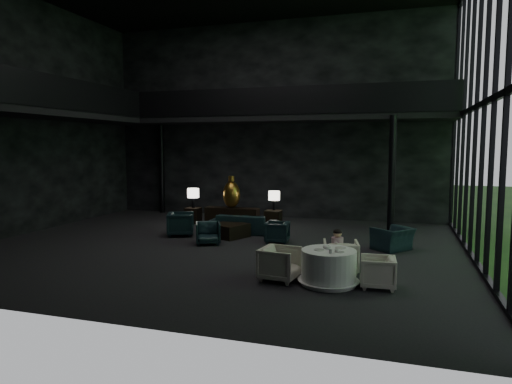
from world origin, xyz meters
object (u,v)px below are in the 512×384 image
(sofa, at_px, (243,220))
(window_armchair, at_px, (393,236))
(side_table_left, at_px, (193,215))
(child, at_px, (337,242))
(coffee_table, at_px, (229,230))
(dining_table, at_px, (329,269))
(console, at_px, (232,216))
(dining_chair_west, at_px, (280,261))
(side_table_right, at_px, (273,219))
(dining_chair_north, at_px, (341,254))
(lounge_armchair_west, at_px, (181,222))
(lounge_armchair_south, at_px, (208,233))
(dining_chair_east, at_px, (378,272))
(table_lamp_right, at_px, (274,196))
(lounge_armchair_east, at_px, (277,232))
(bronze_urn, at_px, (231,194))
(table_lamp_left, at_px, (193,194))

(sofa, bearing_deg, window_armchair, 165.55)
(side_table_left, distance_m, child, 8.22)
(coffee_table, xyz_separation_m, dining_table, (3.83, -4.13, 0.11))
(console, bearing_deg, dining_chair_west, -61.25)
(side_table_right, relative_size, dining_chair_north, 0.71)
(side_table_right, bearing_deg, lounge_armchair_west, -135.78)
(lounge_armchair_south, bearing_deg, dining_chair_north, -49.13)
(side_table_right, height_order, lounge_armchair_west, lounge_armchair_west)
(console, height_order, dining_chair_north, dining_chair_north)
(dining_table, xyz_separation_m, dining_chair_east, (1.02, 0.07, 0.02))
(side_table_right, bearing_deg, table_lamp_right, 90.00)
(sofa, relative_size, coffee_table, 2.35)
(lounge_armchair_south, xyz_separation_m, child, (4.13, -2.00, 0.39))
(console, distance_m, dining_chair_east, 8.36)
(side_table_left, xyz_separation_m, window_armchair, (7.42, -2.54, 0.11))
(table_lamp_right, distance_m, lounge_armchair_west, 3.64)
(side_table_right, distance_m, lounge_armchair_west, 3.50)
(lounge_armchair_east, height_order, dining_chair_west, dining_chair_west)
(lounge_armchair_south, relative_size, coffee_table, 0.71)
(child, bearing_deg, lounge_armchair_south, -25.87)
(side_table_left, relative_size, dining_chair_east, 0.85)
(lounge_armchair_south, height_order, child, child)
(sofa, relative_size, lounge_armchair_west, 2.49)
(bronze_urn, xyz_separation_m, dining_table, (4.54, -6.26, -0.83))
(table_lamp_left, distance_m, lounge_armchair_south, 4.05)
(table_lamp_left, bearing_deg, lounge_armchair_west, -74.20)
(window_armchair, relative_size, dining_chair_east, 1.35)
(bronze_urn, distance_m, coffee_table, 2.44)
(table_lamp_left, height_order, child, table_lamp_left)
(table_lamp_right, xyz_separation_m, lounge_armchair_west, (-2.50, -2.56, -0.65))
(dining_table, xyz_separation_m, child, (0.06, 0.94, 0.42))
(side_table_right, relative_size, table_lamp_right, 0.88)
(side_table_right, distance_m, dining_chair_north, 6.10)
(lounge_armchair_south, bearing_deg, side_table_right, 46.67)
(side_table_left, xyz_separation_m, child, (6.21, -5.37, 0.45))
(table_lamp_right, distance_m, dining_table, 7.12)
(lounge_armchair_west, bearing_deg, dining_chair_west, -154.31)
(lounge_armchair_east, bearing_deg, sofa, -132.37)
(bronze_urn, bearing_deg, dining_chair_west, -61.06)
(lounge_armchair_east, distance_m, dining_chair_east, 4.85)
(table_lamp_right, distance_m, coffee_table, 2.63)
(console, relative_size, lounge_armchair_south, 2.89)
(window_armchair, bearing_deg, lounge_armchair_west, -50.10)
(side_table_left, distance_m, dining_chair_west, 8.10)
(window_armchair, height_order, dining_chair_west, dining_chair_west)
(table_lamp_left, height_order, side_table_right, table_lamp_left)
(table_lamp_right, height_order, lounge_armchair_south, table_lamp_right)
(lounge_armchair_east, xyz_separation_m, dining_chair_north, (2.26, -2.71, 0.11))
(lounge_armchair_west, relative_size, child, 1.58)
(lounge_armchair_west, xyz_separation_m, dining_chair_east, (6.46, -3.81, -0.12))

